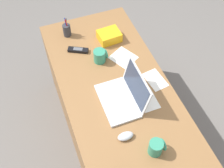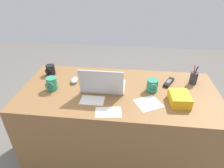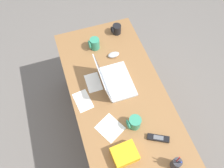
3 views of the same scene
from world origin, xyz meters
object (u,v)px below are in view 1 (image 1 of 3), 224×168
Objects in this scene: coffee_mug_white at (100,56)px; pen_holder at (67,30)px; snack_bag at (109,36)px; coffee_mug_tall at (156,147)px; computer_mouse at (126,136)px; cordless_phone at (78,50)px; laptop at (124,96)px.

coffee_mug_white is 0.38m from pen_holder.
coffee_mug_white reaches higher than snack_bag.
coffee_mug_tall is 1.16m from pen_holder.
computer_mouse is at bearing -137.58° from coffee_mug_tall.
computer_mouse is 0.86m from snack_bag.
computer_mouse is 0.60× the size of snack_bag.
cordless_phone is at bearing -175.35° from computer_mouse.
coffee_mug_tall is (0.79, 0.07, 0.00)m from coffee_mug_white.
pen_holder reaches higher than coffee_mug_tall.
cordless_phone is 0.21m from pen_holder.
laptop is 0.58m from snack_bag.
coffee_mug_white is 0.23m from snack_bag.
pen_holder is at bearing -119.25° from snack_bag.
snack_bag is (0.17, 0.29, -0.02)m from pen_holder.
pen_holder reaches higher than cordless_phone.
coffee_mug_white is at bearing -175.11° from coffee_mug_tall.
laptop reaches higher than pen_holder.
laptop is 2.17× the size of cordless_phone.
snack_bag is at bearing 166.41° from computer_mouse.
snack_bag is (-0.04, 0.27, 0.03)m from cordless_phone.
laptop is 0.41m from coffee_mug_tall.
snack_bag is (-0.83, 0.20, 0.02)m from computer_mouse.
laptop is 3.28× the size of coffee_mug_tall.
pen_holder is at bearing -156.15° from coffee_mug_white.
coffee_mug_tall is at bearing 4.89° from coffee_mug_white.
computer_mouse reaches higher than cordless_phone.
coffee_mug_tall reaches higher than computer_mouse.
cordless_phone is at bearing -168.35° from coffee_mug_tall.
laptop is 0.76m from pen_holder.
laptop is 2.05× the size of snack_bag.
cordless_phone is at bearing -82.34° from snack_bag.
snack_bag is at bearing 60.75° from pen_holder.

